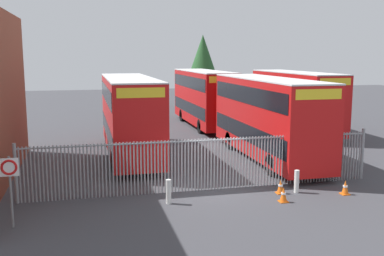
% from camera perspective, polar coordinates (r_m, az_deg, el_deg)
% --- Properties ---
extents(ground_plane, '(100.00, 100.00, 0.00)m').
position_cam_1_polar(ground_plane, '(26.73, -2.00, -2.90)').
color(ground_plane, '#3D3D42').
extents(palisade_fence, '(15.03, 0.14, 2.35)m').
position_cam_1_polar(palisade_fence, '(18.78, 1.65, -4.42)').
color(palisade_fence, gray).
rests_on(palisade_fence, ground).
extents(double_decker_bus_near_gate, '(2.54, 10.81, 4.42)m').
position_cam_1_polar(double_decker_bus_near_gate, '(24.53, 9.54, 1.64)').
color(double_decker_bus_near_gate, red).
rests_on(double_decker_bus_near_gate, ground).
extents(double_decker_bus_behind_fence_left, '(2.54, 10.81, 4.42)m').
position_cam_1_polar(double_decker_bus_behind_fence_left, '(25.19, -7.96, 1.87)').
color(double_decker_bus_behind_fence_left, red).
rests_on(double_decker_bus_behind_fence_left, ground).
extents(double_decker_bus_behind_fence_right, '(2.54, 10.81, 4.42)m').
position_cam_1_polar(double_decker_bus_behind_fence_right, '(34.03, 12.96, 3.62)').
color(double_decker_bus_behind_fence_right, red).
rests_on(double_decker_bus_behind_fence_right, ground).
extents(double_decker_bus_far_back, '(2.54, 10.81, 4.42)m').
position_cam_1_polar(double_decker_bus_far_back, '(35.74, 1.48, 4.11)').
color(double_decker_bus_far_back, '#B70C0C').
rests_on(double_decker_bus_far_back, ground).
extents(bollard_near_left, '(0.20, 0.20, 0.95)m').
position_cam_1_polar(bollard_near_left, '(17.27, -3.01, -8.09)').
color(bollard_near_left, silver).
rests_on(bollard_near_left, ground).
extents(bollard_center_front, '(0.20, 0.20, 0.95)m').
position_cam_1_polar(bollard_center_front, '(19.09, 13.17, -6.63)').
color(bollard_center_front, silver).
rests_on(bollard_center_front, ground).
extents(traffic_cone_by_gate, '(0.34, 0.34, 0.59)m').
position_cam_1_polar(traffic_cone_by_gate, '(17.84, 11.57, -8.32)').
color(traffic_cone_by_gate, orange).
rests_on(traffic_cone_by_gate, ground).
extents(traffic_cone_mid_forecourt, '(0.34, 0.34, 0.59)m').
position_cam_1_polar(traffic_cone_mid_forecourt, '(18.87, 11.20, -7.34)').
color(traffic_cone_mid_forecourt, orange).
rests_on(traffic_cone_mid_forecourt, ground).
extents(traffic_cone_near_kerb, '(0.34, 0.34, 0.59)m').
position_cam_1_polar(traffic_cone_near_kerb, '(19.43, 18.92, -7.18)').
color(traffic_cone_near_kerb, orange).
rests_on(traffic_cone_near_kerb, ground).
extents(speed_limit_sign_post, '(0.60, 0.14, 2.40)m').
position_cam_1_polar(speed_limit_sign_post, '(15.70, -22.20, -5.61)').
color(speed_limit_sign_post, slate).
rests_on(speed_limit_sign_post, ground).
extents(tree_tall_back, '(4.02, 4.02, 7.74)m').
position_cam_1_polar(tree_tall_back, '(47.33, 1.39, 8.32)').
color(tree_tall_back, '#4C3823').
rests_on(tree_tall_back, ground).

